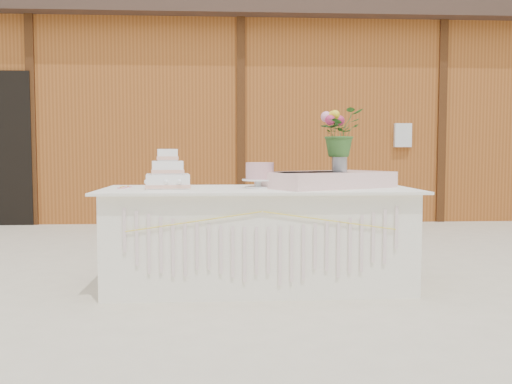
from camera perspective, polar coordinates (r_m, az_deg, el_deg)
ground at (r=4.51m, az=0.23°, el=-9.42°), size 80.00×80.00×0.00m
barn at (r=10.40m, az=-1.94°, el=7.46°), size 12.60×4.60×3.30m
cake_table at (r=4.44m, az=0.23°, el=-4.57°), size 2.40×1.00×0.77m
wedding_cake at (r=4.42m, az=-8.82°, el=1.68°), size 0.37×0.37×0.30m
pink_cake_stand at (r=4.41m, az=0.38°, el=1.83°), size 0.28×0.28×0.20m
satin_runner at (r=4.52m, az=7.05°, el=1.23°), size 1.14×0.98×0.12m
flower_vase at (r=4.58m, az=8.34°, el=3.07°), size 0.12×0.12×0.17m
bouquet at (r=4.58m, az=8.38°, el=6.50°), size 0.45×0.43×0.38m
loose_flowers at (r=4.52m, az=-13.24°, el=0.47°), size 0.19×0.33×0.02m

